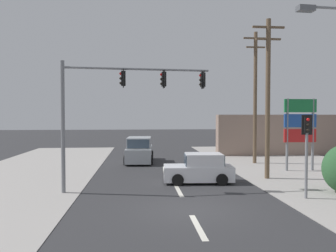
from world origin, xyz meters
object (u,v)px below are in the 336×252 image
at_px(utility_pole_midground_right, 268,95).
at_px(traffic_signal_mast, 116,98).
at_px(utility_pole_background_right, 255,95).
at_px(pedestal_signal_right_kerb, 307,142).
at_px(hatchback_receding_far, 200,169).
at_px(suv_oncoming_near, 139,150).
at_px(shopping_plaza_sign, 300,124).

distance_m(utility_pole_midground_right, traffic_signal_mast, 8.49).
relative_size(utility_pole_midground_right, utility_pole_background_right, 0.92).
relative_size(utility_pole_background_right, traffic_signal_mast, 1.40).
bearing_deg(pedestal_signal_right_kerb, utility_pole_background_right, 81.74).
bearing_deg(hatchback_receding_far, utility_pole_background_right, 50.35).
xyz_separation_m(hatchback_receding_far, suv_oncoming_near, (-3.14, 7.80, 0.18)).
distance_m(traffic_signal_mast, suv_oncoming_near, 10.07).
bearing_deg(suv_oncoming_near, hatchback_receding_far, -68.05).
height_order(utility_pole_background_right, pedestal_signal_right_kerb, utility_pole_background_right).
relative_size(pedestal_signal_right_kerb, suv_oncoming_near, 0.77).
bearing_deg(shopping_plaza_sign, pedestal_signal_right_kerb, -115.16).
height_order(hatchback_receding_far, suv_oncoming_near, suv_oncoming_near).
height_order(utility_pole_midground_right, shopping_plaza_sign, utility_pole_midground_right).
distance_m(pedestal_signal_right_kerb, shopping_plaza_sign, 7.53).
bearing_deg(hatchback_receding_far, shopping_plaza_sign, 23.25).
bearing_deg(suv_oncoming_near, utility_pole_midground_right, -45.18).
relative_size(shopping_plaza_sign, suv_oncoming_near, 0.99).
distance_m(utility_pole_background_right, shopping_plaza_sign, 4.34).
height_order(utility_pole_background_right, hatchback_receding_far, utility_pole_background_right).
distance_m(utility_pole_midground_right, hatchback_receding_far, 5.62).
xyz_separation_m(pedestal_signal_right_kerb, shopping_plaza_sign, (3.19, 6.79, 0.57)).
xyz_separation_m(utility_pole_background_right, traffic_signal_mast, (-9.57, -8.03, -0.69)).
xyz_separation_m(utility_pole_midground_right, hatchback_receding_far, (-3.94, -0.66, -3.95)).
relative_size(utility_pole_background_right, pedestal_signal_right_kerb, 2.70).
bearing_deg(hatchback_receding_far, pedestal_signal_right_kerb, -44.35).
xyz_separation_m(traffic_signal_mast, hatchback_receding_far, (4.23, 1.59, -3.65)).
height_order(traffic_signal_mast, hatchback_receding_far, traffic_signal_mast).
height_order(traffic_signal_mast, pedestal_signal_right_kerb, traffic_signal_mast).
bearing_deg(suv_oncoming_near, shopping_plaza_sign, -25.10).
distance_m(pedestal_signal_right_kerb, suv_oncoming_near, 13.60).
bearing_deg(utility_pole_midground_right, hatchback_receding_far, -170.43).
bearing_deg(utility_pole_background_right, hatchback_receding_far, -129.65).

